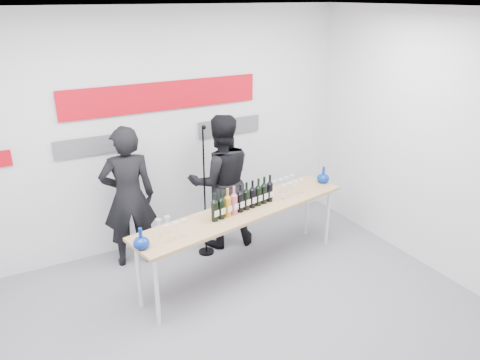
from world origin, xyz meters
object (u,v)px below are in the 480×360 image
object	(u,v)px
tasting_table	(244,214)
presenter_left	(128,197)
mic_stand	(205,216)
presenter_right	(221,182)

from	to	relation	value
tasting_table	presenter_left	distance (m)	1.39
mic_stand	tasting_table	bearing A→B (deg)	-83.62
tasting_table	presenter_right	xyz separation A→B (m)	(0.09, 0.77, 0.11)
presenter_left	presenter_right	world-z (taller)	presenter_right
presenter_left	mic_stand	world-z (taller)	presenter_left
presenter_left	presenter_right	size ratio (longest dim) A/B	1.00
tasting_table	presenter_right	world-z (taller)	presenter_right
tasting_table	mic_stand	xyz separation A→B (m)	(-0.21, 0.62, -0.24)
tasting_table	mic_stand	distance (m)	0.70
presenter_left	mic_stand	size ratio (longest dim) A/B	1.03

